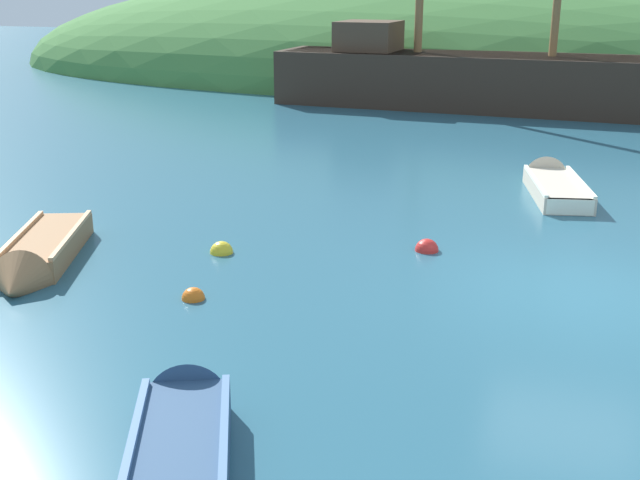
% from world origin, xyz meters
% --- Properties ---
extents(ground_plane, '(120.00, 120.00, 0.00)m').
position_xyz_m(ground_plane, '(0.00, 0.00, 0.00)').
color(ground_plane, '#285B70').
extents(shore_hill, '(50.51, 24.45, 10.54)m').
position_xyz_m(shore_hill, '(-6.72, 30.73, 0.00)').
color(shore_hill, '#477F3D').
rests_on(shore_hill, ground).
extents(sailing_ship, '(17.65, 4.02, 13.11)m').
position_xyz_m(sailing_ship, '(-4.09, 17.99, 0.78)').
color(sailing_ship, '#38281E').
rests_on(sailing_ship, ground).
extents(rowboat_outer_left, '(2.28, 3.67, 0.89)m').
position_xyz_m(rowboat_outer_left, '(-3.71, -5.84, 0.14)').
color(rowboat_outer_left, '#335175').
rests_on(rowboat_outer_left, ground).
extents(rowboat_outer_right, '(1.76, 3.70, 1.00)m').
position_xyz_m(rowboat_outer_right, '(-0.64, 6.21, 0.12)').
color(rowboat_outer_right, beige).
rests_on(rowboat_outer_right, ground).
extents(rowboat_far, '(2.12, 3.53, 0.92)m').
position_xyz_m(rowboat_far, '(-8.61, -1.54, 0.13)').
color(rowboat_far, '#9E7047').
rests_on(rowboat_far, ground).
extents(buoy_yellow, '(0.41, 0.41, 0.41)m').
position_xyz_m(buoy_yellow, '(-6.00, 0.01, 0.00)').
color(buoy_yellow, yellow).
rests_on(buoy_yellow, ground).
extents(buoy_orange, '(0.35, 0.35, 0.35)m').
position_xyz_m(buoy_orange, '(-5.51, -2.03, 0.00)').
color(buoy_orange, orange).
rests_on(buoy_orange, ground).
extents(buoy_red, '(0.42, 0.42, 0.42)m').
position_xyz_m(buoy_red, '(-2.59, 1.25, 0.00)').
color(buoy_red, red).
rests_on(buoy_red, ground).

